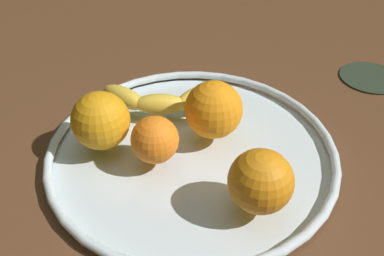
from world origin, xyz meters
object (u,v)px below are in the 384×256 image
Objects in this scene: orange_front_left at (261,181)px; ambient_coaster at (371,77)px; orange_front_right at (155,140)px; orange_center at (214,110)px; orange_back_left at (101,121)px; banana at (163,99)px; fruit_bowl at (192,150)px.

orange_front_left reaches higher than ambient_coaster.
orange_center is (8.94, 2.59, 0.88)cm from orange_front_right.
orange_center is 0.75× the size of ambient_coaster.
orange_back_left is 0.74× the size of ambient_coaster.
orange_back_left reaches higher than banana.
orange_front_left is at bearing -88.87° from orange_center.
orange_front_left reaches higher than orange_front_right.
orange_center is at bearing -39.69° from banana.
orange_back_left reaches higher than ambient_coaster.
ambient_coaster is at bearing 12.78° from orange_center.
banana reaches higher than fruit_bowl.
orange_center is at bearing 24.92° from fruit_bowl.
ambient_coaster is at bearing 33.78° from orange_front_left.
ambient_coaster is at bearing 14.09° from fruit_bowl.
fruit_bowl is at bearing -165.91° from ambient_coaster.
ambient_coaster is (35.98, 9.03, -0.62)cm from fruit_bowl.
orange_back_left is at bearing 170.36° from orange_center.
orange_front_right reaches higher than fruit_bowl.
orange_front_left is at bearing -47.63° from orange_back_left.
fruit_bowl reaches higher than ambient_coaster.
orange_front_right is 14.77cm from orange_front_left.
orange_center is 15.11cm from orange_back_left.
orange_front_left is (0.28, -14.10, -0.23)cm from orange_center.
orange_back_left reaches higher than fruit_bowl.
banana is 9.81cm from orange_center.
banana is 2.36× the size of orange_center.
banana is at bearing 97.95° from fruit_bowl.
fruit_bowl is 2.11× the size of banana.
orange_center is at bearing -9.64° from orange_back_left.
orange_front_left reaches higher than banana.
fruit_bowl is at bearing 107.59° from orange_front_left.
fruit_bowl is 12.93cm from orange_back_left.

